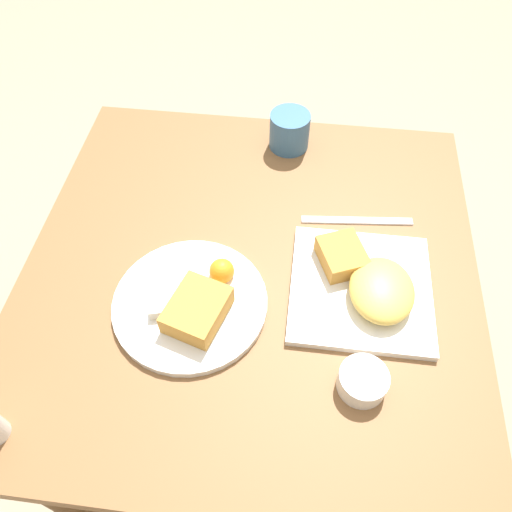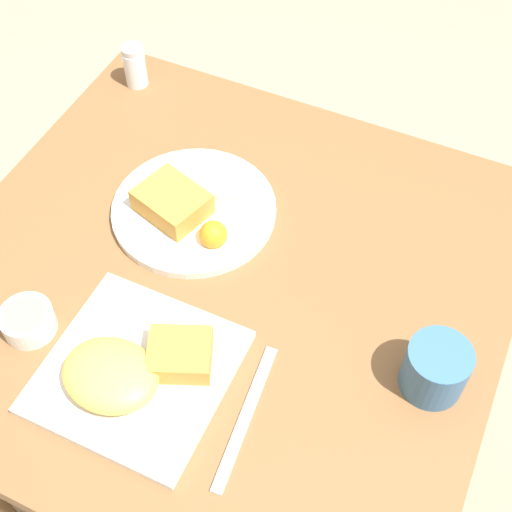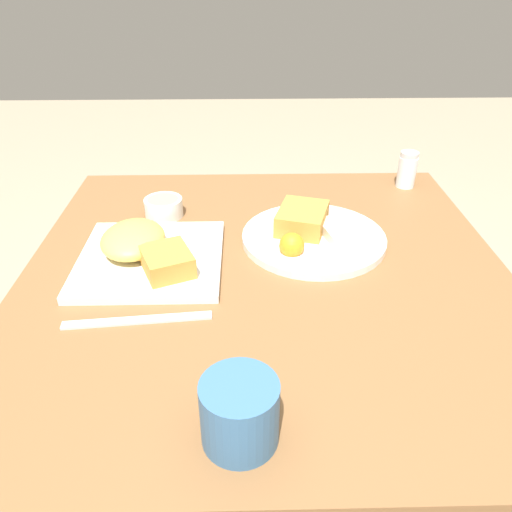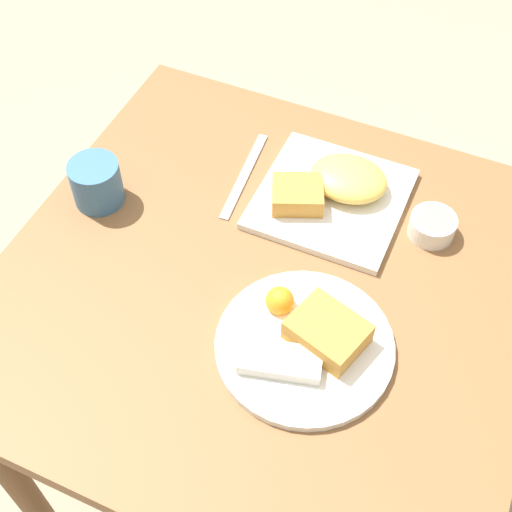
% 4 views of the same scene
% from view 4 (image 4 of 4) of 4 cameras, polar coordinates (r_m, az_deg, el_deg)
% --- Properties ---
extents(ground_plane, '(8.00, 8.00, 0.00)m').
position_cam_4_polar(ground_plane, '(1.77, 0.70, -15.90)').
color(ground_plane, gray).
extents(dining_table, '(0.84, 0.82, 0.73)m').
position_cam_4_polar(dining_table, '(1.20, 0.99, -4.70)').
color(dining_table, brown).
rests_on(dining_table, ground_plane).
extents(plate_square_near, '(0.24, 0.24, 0.06)m').
position_cam_4_polar(plate_square_near, '(1.22, 6.21, 5.23)').
color(plate_square_near, white).
rests_on(plate_square_near, dining_table).
extents(plate_oval_far, '(0.26, 0.26, 0.05)m').
position_cam_4_polar(plate_oval_far, '(1.05, 4.05, -6.82)').
color(plate_oval_far, white).
rests_on(plate_oval_far, dining_table).
extents(sauce_ramekin, '(0.08, 0.08, 0.04)m').
position_cam_4_polar(sauce_ramekin, '(1.20, 13.93, 2.37)').
color(sauce_ramekin, white).
rests_on(sauce_ramekin, dining_table).
extents(butter_knife, '(0.04, 0.22, 0.00)m').
position_cam_4_polar(butter_knife, '(1.27, -0.94, 6.47)').
color(butter_knife, silver).
rests_on(butter_knife, dining_table).
extents(coffee_mug, '(0.09, 0.09, 0.08)m').
position_cam_4_polar(coffee_mug, '(1.23, -12.65, 5.74)').
color(coffee_mug, '#386693').
rests_on(coffee_mug, dining_table).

